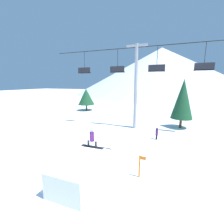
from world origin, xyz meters
name	(u,v)px	position (x,y,z in m)	size (l,w,h in m)	color
ground_plane	(80,179)	(0.00, 0.00, 0.00)	(220.00, 220.00, 0.00)	white
mountain_ridge	(161,71)	(0.00, 78.68, 11.69)	(87.96, 87.96, 23.38)	silver
snow_ramp	(82,170)	(0.29, -0.16, 0.71)	(2.10, 3.69, 1.42)	white
snowboarder	(92,139)	(0.09, 1.45, 2.01)	(1.58, 0.28, 1.25)	black
chairlift	(136,78)	(0.86, 11.23, 6.19)	(21.71, 0.44, 10.00)	#9E9EA3
pine_tree_near	(183,99)	(6.30, 13.43, 3.65)	(2.59, 2.59, 6.10)	#4C3823
pine_tree_far	(86,97)	(-11.09, 19.98, 2.80)	(3.32, 3.32, 4.40)	#4C3823
trail_marker	(140,166)	(3.28, 1.42, 0.75)	(0.41, 0.10, 1.39)	orange
distant_skier	(157,133)	(3.77, 8.16, 0.67)	(0.24, 0.24, 1.23)	black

